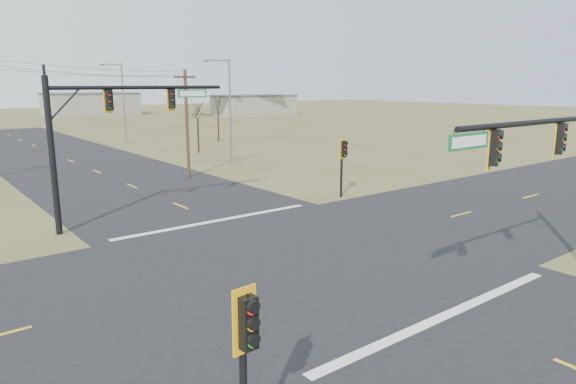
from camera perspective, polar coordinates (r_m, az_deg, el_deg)
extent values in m
plane|color=olive|center=(22.90, 1.60, -7.17)|extent=(320.00, 320.00, 0.00)
cube|color=black|center=(22.90, 1.60, -7.14)|extent=(160.00, 14.00, 0.02)
cube|color=black|center=(22.90, 1.60, -7.14)|extent=(14.00, 160.00, 0.02)
cube|color=silver|center=(18.16, 17.19, -12.92)|extent=(12.00, 0.40, 0.01)
cube|color=silver|center=(28.82, -7.91, -3.17)|extent=(12.00, 0.40, 0.01)
cylinder|color=black|center=(18.67, 26.89, 7.03)|extent=(9.88, 0.18, 0.18)
cube|color=#0D6030|center=(14.90, 19.44, 5.34)|extent=(1.80, 0.05, 0.45)
cylinder|color=black|center=(27.88, -24.72, 3.54)|extent=(0.32, 0.32, 7.89)
cylinder|color=black|center=(29.10, -15.96, 11.11)|extent=(9.58, 0.20, 0.20)
cube|color=#0D6030|center=(30.37, -10.57, 10.72)|extent=(1.80, 0.05, 0.45)
cylinder|color=black|center=(34.42, 5.96, 2.55)|extent=(0.16, 0.16, 3.81)
cylinder|color=black|center=(10.76, -4.98, -20.06)|extent=(0.16, 0.16, 3.63)
cylinder|color=#442C1D|center=(41.87, -11.16, 7.35)|extent=(0.25, 0.25, 8.58)
cube|color=#442C1D|center=(41.75, -11.37, 12.40)|extent=(2.06, 0.66, 0.12)
cylinder|color=slate|center=(48.03, -6.44, 8.75)|extent=(0.19, 0.19, 9.71)
cylinder|color=slate|center=(47.40, -7.81, 14.30)|extent=(2.33, 0.12, 0.12)
cube|color=slate|center=(46.82, -9.08, 14.17)|extent=(0.59, 0.44, 0.17)
cylinder|color=slate|center=(68.47, -17.79, 9.33)|extent=(0.20, 0.20, 9.99)
cylinder|color=slate|center=(68.06, -19.02, 13.28)|extent=(2.40, 0.12, 0.12)
cube|color=slate|center=(67.67, -20.00, 13.14)|extent=(0.58, 0.32, 0.18)
cylinder|color=black|center=(57.47, -9.95, 6.22)|extent=(0.20, 0.20, 3.82)
cylinder|color=black|center=(68.12, -7.76, 7.39)|extent=(0.19, 0.19, 4.33)
cube|color=gray|center=(132.59, -21.05, 9.05)|extent=(20.00, 12.00, 5.00)
cube|color=gray|center=(122.87, -3.79, 9.52)|extent=(18.00, 10.00, 4.50)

